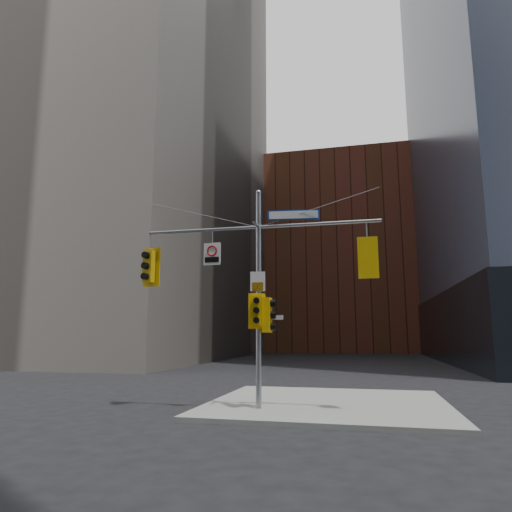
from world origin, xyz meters
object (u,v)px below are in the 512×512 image
at_px(traffic_light_pole_side, 268,315).
at_px(street_sign_blade, 294,215).
at_px(signal_assembly, 259,274).
at_px(regulatory_sign_arm, 212,253).
at_px(traffic_light_pole_front, 257,311).
at_px(traffic_light_west_arm, 149,267).
at_px(traffic_light_east_arm, 368,258).

bearing_deg(traffic_light_pole_side, street_sign_blade, -87.49).
xyz_separation_m(signal_assembly, street_sign_blade, (1.19, 0.00, 1.93)).
bearing_deg(regulatory_sign_arm, traffic_light_pole_front, -5.19).
bearing_deg(traffic_light_west_arm, traffic_light_pole_front, 4.49).
bearing_deg(traffic_light_west_arm, regulatory_sign_arm, 7.72).
bearing_deg(street_sign_blade, signal_assembly, 172.62).
bearing_deg(traffic_light_east_arm, street_sign_blade, -1.98).
bearing_deg(street_sign_blade, traffic_light_east_arm, -7.58).
bearing_deg(street_sign_blade, traffic_light_west_arm, 172.36).
bearing_deg(traffic_light_east_arm, regulatory_sign_arm, -1.69).
relative_size(traffic_light_east_arm, traffic_light_pole_side, 1.17).
xyz_separation_m(traffic_light_west_arm, regulatory_sign_arm, (2.35, -0.03, 0.37)).
bearing_deg(traffic_light_pole_front, traffic_light_pole_side, 29.07).
bearing_deg(traffic_light_pole_front, traffic_light_east_arm, -6.28).
distance_m(street_sign_blade, regulatory_sign_arm, 3.05).
bearing_deg(signal_assembly, traffic_light_pole_side, 0.86).
distance_m(signal_assembly, street_sign_blade, 2.27).
xyz_separation_m(traffic_light_pole_side, regulatory_sign_arm, (-1.95, -0.03, 2.11)).
height_order(street_sign_blade, regulatory_sign_arm, street_sign_blade).
relative_size(traffic_light_pole_side, street_sign_blade, 0.66).
relative_size(traffic_light_west_arm, traffic_light_pole_side, 1.24).
bearing_deg(traffic_light_pole_front, signal_assembly, 79.15).
height_order(signal_assembly, regulatory_sign_arm, signal_assembly).
height_order(signal_assembly, traffic_light_east_arm, signal_assembly).
height_order(signal_assembly, traffic_light_west_arm, signal_assembly).
bearing_deg(traffic_light_west_arm, street_sign_blade, 8.43).
height_order(signal_assembly, traffic_light_pole_front, signal_assembly).
bearing_deg(regulatory_sign_arm, street_sign_blade, 3.95).
xyz_separation_m(signal_assembly, traffic_light_pole_side, (0.33, 0.00, -1.35)).
distance_m(traffic_light_west_arm, street_sign_blade, 5.39).
xyz_separation_m(street_sign_blade, regulatory_sign_arm, (-2.82, -0.02, -1.18)).
relative_size(signal_assembly, regulatory_sign_arm, 10.47).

